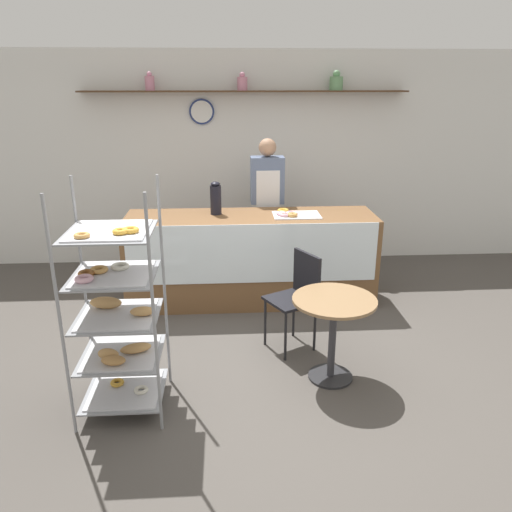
{
  "coord_description": "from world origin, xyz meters",
  "views": [
    {
      "loc": [
        -0.26,
        -3.77,
        2.32
      ],
      "look_at": [
        0.0,
        0.48,
        0.83
      ],
      "focal_mm": 35.0,
      "sensor_mm": 36.0,
      "label": 1
    }
  ],
  "objects_px": {
    "pastry_rack": "(117,314)",
    "coffee_carafe": "(216,198)",
    "person_worker": "(267,205)",
    "cafe_chair": "(298,291)",
    "donut_tray_counter": "(291,214)",
    "cafe_table": "(333,319)"
  },
  "relations": [
    {
      "from": "coffee_carafe",
      "to": "donut_tray_counter",
      "type": "height_order",
      "value": "coffee_carafe"
    },
    {
      "from": "coffee_carafe",
      "to": "donut_tray_counter",
      "type": "bearing_deg",
      "value": -9.0
    },
    {
      "from": "pastry_rack",
      "to": "cafe_chair",
      "type": "xyz_separation_m",
      "value": [
        1.42,
        0.83,
        -0.21
      ]
    },
    {
      "from": "pastry_rack",
      "to": "person_worker",
      "type": "height_order",
      "value": "person_worker"
    },
    {
      "from": "pastry_rack",
      "to": "coffee_carafe",
      "type": "xyz_separation_m",
      "value": [
        0.68,
        1.97,
        0.39
      ]
    },
    {
      "from": "coffee_carafe",
      "to": "donut_tray_counter",
      "type": "relative_size",
      "value": 0.71
    },
    {
      "from": "cafe_table",
      "to": "cafe_chair",
      "type": "xyz_separation_m",
      "value": [
        -0.2,
        0.55,
        0.02
      ]
    },
    {
      "from": "cafe_table",
      "to": "coffee_carafe",
      "type": "bearing_deg",
      "value": 119.1
    },
    {
      "from": "cafe_chair",
      "to": "coffee_carafe",
      "type": "bearing_deg",
      "value": -175.55
    },
    {
      "from": "cafe_chair",
      "to": "person_worker",
      "type": "bearing_deg",
      "value": 156.69
    },
    {
      "from": "donut_tray_counter",
      "to": "person_worker",
      "type": "bearing_deg",
      "value": 108.08
    },
    {
      "from": "cafe_table",
      "to": "coffee_carafe",
      "type": "xyz_separation_m",
      "value": [
        -0.94,
        1.69,
        0.61
      ]
    },
    {
      "from": "cafe_chair",
      "to": "coffee_carafe",
      "type": "relative_size",
      "value": 2.53
    },
    {
      "from": "cafe_table",
      "to": "donut_tray_counter",
      "type": "height_order",
      "value": "donut_tray_counter"
    },
    {
      "from": "person_worker",
      "to": "cafe_chair",
      "type": "height_order",
      "value": "person_worker"
    },
    {
      "from": "coffee_carafe",
      "to": "cafe_chair",
      "type": "bearing_deg",
      "value": -57.07
    },
    {
      "from": "pastry_rack",
      "to": "coffee_carafe",
      "type": "distance_m",
      "value": 2.12
    },
    {
      "from": "cafe_table",
      "to": "pastry_rack",
      "type": "bearing_deg",
      "value": -170.36
    },
    {
      "from": "pastry_rack",
      "to": "cafe_chair",
      "type": "height_order",
      "value": "pastry_rack"
    },
    {
      "from": "cafe_chair",
      "to": "donut_tray_counter",
      "type": "height_order",
      "value": "donut_tray_counter"
    },
    {
      "from": "pastry_rack",
      "to": "cafe_table",
      "type": "relative_size",
      "value": 2.38
    },
    {
      "from": "donut_tray_counter",
      "to": "pastry_rack",
      "type": "bearing_deg",
      "value": -128.58
    }
  ]
}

